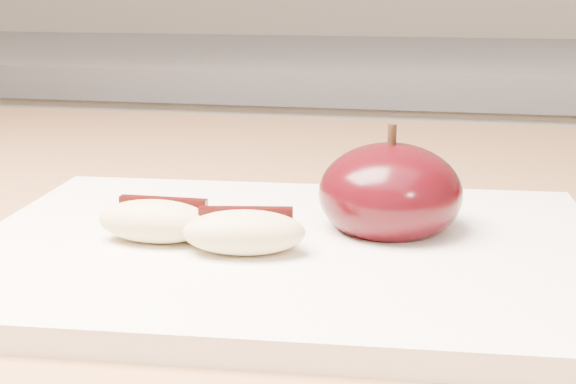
# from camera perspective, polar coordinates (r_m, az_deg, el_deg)

# --- Properties ---
(back_cabinet) EXTENTS (2.40, 0.62, 0.94)m
(back_cabinet) POSITION_cam_1_polar(r_m,az_deg,el_deg) (1.33, 8.80, -10.79)
(back_cabinet) COLOR silver
(back_cabinet) RESTS_ON ground
(cutting_board) EXTENTS (0.33, 0.25, 0.01)m
(cutting_board) POSITION_cam_1_polar(r_m,az_deg,el_deg) (0.40, 0.00, -4.29)
(cutting_board) COLOR white
(cutting_board) RESTS_ON island_counter
(apple_half) EXTENTS (0.09, 0.09, 0.06)m
(apple_half) POSITION_cam_1_polar(r_m,az_deg,el_deg) (0.42, 7.27, -0.09)
(apple_half) COLOR black
(apple_half) RESTS_ON cutting_board
(apple_wedge_a) EXTENTS (0.06, 0.03, 0.02)m
(apple_wedge_a) POSITION_cam_1_polar(r_m,az_deg,el_deg) (0.40, -9.34, -2.02)
(apple_wedge_a) COLOR beige
(apple_wedge_a) RESTS_ON cutting_board
(apple_wedge_b) EXTENTS (0.06, 0.04, 0.02)m
(apple_wedge_b) POSITION_cam_1_polar(r_m,az_deg,el_deg) (0.38, -3.13, -2.84)
(apple_wedge_b) COLOR beige
(apple_wedge_b) RESTS_ON cutting_board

